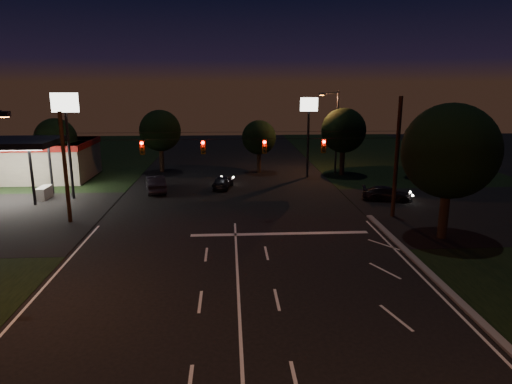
{
  "coord_description": "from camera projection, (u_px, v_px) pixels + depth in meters",
  "views": [
    {
      "loc": [
        -0.36,
        -17.59,
        10.0
      ],
      "look_at": [
        1.36,
        11.21,
        3.0
      ],
      "focal_mm": 32.0,
      "sensor_mm": 36.0,
      "label": 1
    }
  ],
  "objects": [
    {
      "name": "tree_far_c",
      "position": [
        259.0,
        138.0,
        50.81
      ],
      "size": [
        3.8,
        3.8,
        5.86
      ],
      "color": "black",
      "rests_on": "ground"
    },
    {
      "name": "car_oncoming_a",
      "position": [
        223.0,
        182.0,
        43.73
      ],
      "size": [
        2.25,
        3.89,
        1.25
      ],
      "primitive_type": "imported",
      "rotation": [
        0.0,
        0.0,
        2.92
      ],
      "color": "black",
      "rests_on": "ground"
    },
    {
      "name": "gas_station",
      "position": [
        21.0,
        157.0,
        47.09
      ],
      "size": [
        14.2,
        16.1,
        5.25
      ],
      "color": "gray",
      "rests_on": "ground"
    },
    {
      "name": "signal_span",
      "position": [
        234.0,
        146.0,
        32.66
      ],
      "size": [
        24.0,
        0.4,
        1.56
      ],
      "color": "black",
      "rests_on": "ground"
    },
    {
      "name": "cross_street_right",
      "position": [
        487.0,
        211.0,
        36.13
      ],
      "size": [
        20.0,
        16.0,
        0.02
      ],
      "primitive_type": "cube",
      "color": "black",
      "rests_on": "ground"
    },
    {
      "name": "ground",
      "position": [
        240.0,
        322.0,
        19.44
      ],
      "size": [
        140.0,
        140.0,
        0.0
      ],
      "primitive_type": "plane",
      "color": "black",
      "rests_on": "ground"
    },
    {
      "name": "car_oncoming_b",
      "position": [
        155.0,
        184.0,
        42.33
      ],
      "size": [
        2.68,
        4.91,
        1.53
      ],
      "primitive_type": "imported",
      "rotation": [
        0.0,
        0.0,
        3.38
      ],
      "color": "black",
      "rests_on": "ground"
    },
    {
      "name": "tree_right_near",
      "position": [
        449.0,
        152.0,
        28.75
      ],
      "size": [
        6.0,
        6.0,
        8.76
      ],
      "color": "black",
      "rests_on": "ground"
    },
    {
      "name": "tree_far_b",
      "position": [
        161.0,
        131.0,
        51.0
      ],
      "size": [
        4.6,
        4.6,
        6.98
      ],
      "color": "black",
      "rests_on": "ground"
    },
    {
      "name": "utility_pole_left",
      "position": [
        71.0,
        222.0,
        33.3
      ],
      "size": [
        0.28,
        0.28,
        8.0
      ],
      "primitive_type": "cylinder",
      "color": "black",
      "rests_on": "ground"
    },
    {
      "name": "tree_far_a",
      "position": [
        56.0,
        139.0,
        46.61
      ],
      "size": [
        4.2,
        4.2,
        6.42
      ],
      "color": "black",
      "rests_on": "ground"
    },
    {
      "name": "pole_sign_right",
      "position": [
        309.0,
        119.0,
        47.54
      ],
      "size": [
        1.8,
        0.3,
        8.4
      ],
      "color": "black",
      "rests_on": "ground"
    },
    {
      "name": "street_light_right_far",
      "position": [
        335.0,
        126.0,
        49.9
      ],
      "size": [
        2.2,
        0.35,
        9.0
      ],
      "color": "black",
      "rests_on": "ground"
    },
    {
      "name": "utility_pole_right",
      "position": [
        392.0,
        217.0,
        34.69
      ],
      "size": [
        0.3,
        0.3,
        9.0
      ],
      "primitive_type": "cylinder",
      "color": "black",
      "rests_on": "ground"
    },
    {
      "name": "stop_bar",
      "position": [
        280.0,
        234.0,
        30.77
      ],
      "size": [
        12.0,
        0.5,
        0.01
      ],
      "primitive_type": "cube",
      "color": "silver",
      "rests_on": "ground"
    },
    {
      "name": "car_cross",
      "position": [
        387.0,
        194.0,
        39.18
      ],
      "size": [
        4.49,
        2.62,
        1.22
      ],
      "primitive_type": "imported",
      "rotation": [
        0.0,
        0.0,
        1.34
      ],
      "color": "black",
      "rests_on": "ground"
    },
    {
      "name": "tree_far_e",
      "position": [
        423.0,
        139.0,
        47.88
      ],
      "size": [
        4.0,
        4.0,
        6.18
      ],
      "color": "black",
      "rests_on": "ground"
    },
    {
      "name": "pole_sign_left_near",
      "position": [
        66.0,
        119.0,
        38.33
      ],
      "size": [
        2.2,
        0.3,
        9.1
      ],
      "color": "black",
      "rests_on": "ground"
    },
    {
      "name": "tree_far_d",
      "position": [
        343.0,
        131.0,
        49.21
      ],
      "size": [
        4.8,
        4.8,
        7.3
      ],
      "color": "black",
      "rests_on": "ground"
    }
  ]
}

